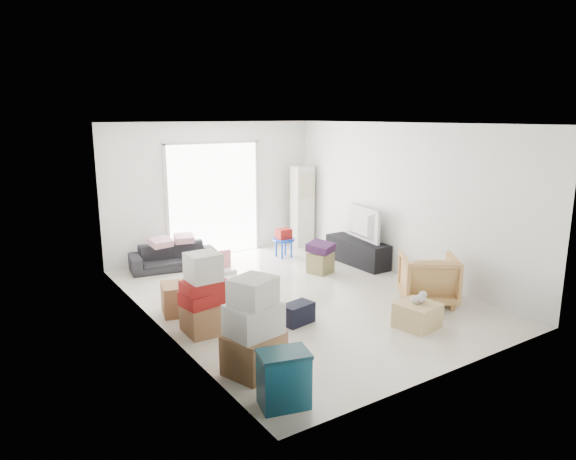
% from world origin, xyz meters
% --- Properties ---
extents(room_shell, '(4.98, 6.48, 3.18)m').
position_xyz_m(room_shell, '(0.00, 0.00, 1.35)').
color(room_shell, silver).
rests_on(room_shell, ground).
extents(sliding_door, '(2.10, 0.04, 2.33)m').
position_xyz_m(sliding_door, '(0.00, 2.98, 1.24)').
color(sliding_door, white).
rests_on(sliding_door, room_shell).
extents(ac_tower, '(0.45, 0.30, 1.75)m').
position_xyz_m(ac_tower, '(1.95, 2.65, 0.88)').
color(ac_tower, silver).
rests_on(ac_tower, room_shell).
extents(tv_console, '(0.43, 1.44, 0.48)m').
position_xyz_m(tv_console, '(2.00, 0.85, 0.24)').
color(tv_console, black).
rests_on(tv_console, room_shell).
extents(television, '(0.81, 1.19, 0.14)m').
position_xyz_m(television, '(2.00, 0.85, 0.55)').
color(television, black).
rests_on(television, tv_console).
extents(sofa, '(1.64, 0.72, 0.62)m').
position_xyz_m(sofa, '(-1.09, 2.50, 0.31)').
color(sofa, black).
rests_on(sofa, room_shell).
extents(pillow_left, '(0.41, 0.35, 0.11)m').
position_xyz_m(pillow_left, '(-1.33, 2.47, 0.68)').
color(pillow_left, '#C59098').
rests_on(pillow_left, sofa).
extents(pillow_right, '(0.36, 0.31, 0.11)m').
position_xyz_m(pillow_right, '(-0.86, 2.54, 0.67)').
color(pillow_right, '#C59098').
rests_on(pillow_right, sofa).
extents(armchair, '(1.09, 1.08, 0.83)m').
position_xyz_m(armchair, '(1.53, -1.33, 0.41)').
color(armchair, tan).
rests_on(armchair, room_shell).
extents(storage_bins, '(0.57, 0.46, 0.57)m').
position_xyz_m(storage_bins, '(-1.90, -2.55, 0.29)').
color(storage_bins, navy).
rests_on(storage_bins, room_shell).
extents(box_stack_a, '(0.73, 0.67, 1.10)m').
position_xyz_m(box_stack_a, '(-1.80, -1.79, 0.49)').
color(box_stack_a, olive).
rests_on(box_stack_a, room_shell).
extents(box_stack_b, '(0.63, 0.54, 1.08)m').
position_xyz_m(box_stack_b, '(-1.80, -0.47, 0.47)').
color(box_stack_b, olive).
rests_on(box_stack_b, room_shell).
extents(box_stack_c, '(0.71, 0.63, 0.44)m').
position_xyz_m(box_stack_c, '(-1.77, 0.33, 0.22)').
color(box_stack_c, olive).
rests_on(box_stack_c, room_shell).
extents(loose_box, '(0.64, 0.64, 0.39)m').
position_xyz_m(loose_box, '(-1.43, 0.43, 0.19)').
color(loose_box, olive).
rests_on(loose_box, room_shell).
extents(duffel_bag, '(0.49, 0.34, 0.29)m').
position_xyz_m(duffel_bag, '(-0.62, -0.92, 0.14)').
color(duffel_bag, black).
rests_on(duffel_bag, room_shell).
extents(ottoman, '(0.47, 0.47, 0.38)m').
position_xyz_m(ottoman, '(1.06, 0.79, 0.19)').
color(ottoman, olive).
rests_on(ottoman, room_shell).
extents(blanket, '(0.56, 0.56, 0.14)m').
position_xyz_m(blanket, '(1.06, 0.79, 0.45)').
color(blanket, '#3C1C46').
rests_on(blanket, ottoman).
extents(kids_table, '(0.45, 0.45, 0.59)m').
position_xyz_m(kids_table, '(1.07, 2.04, 0.41)').
color(kids_table, '#0C3FC7').
rests_on(kids_table, room_shell).
extents(toy_walker, '(0.32, 0.28, 0.40)m').
position_xyz_m(toy_walker, '(-0.39, 1.76, 0.11)').
color(toy_walker, silver).
rests_on(toy_walker, room_shell).
extents(wood_crate, '(0.58, 0.58, 0.34)m').
position_xyz_m(wood_crate, '(0.67, -1.92, 0.17)').
color(wood_crate, tan).
rests_on(wood_crate, room_shell).
extents(plush_bunny, '(0.29, 0.16, 0.14)m').
position_xyz_m(plush_bunny, '(0.71, -1.91, 0.40)').
color(plush_bunny, '#B2ADA8').
rests_on(plush_bunny, wood_crate).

